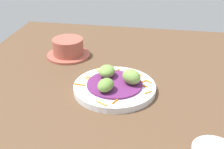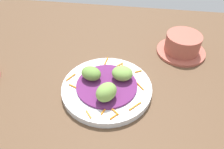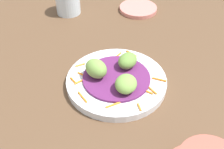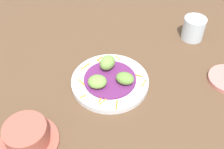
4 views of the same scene
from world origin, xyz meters
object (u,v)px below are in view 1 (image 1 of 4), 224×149
at_px(guac_scoop_left, 106,85).
at_px(terracotta_bowl, 68,48).
at_px(guac_scoop_center, 131,77).
at_px(main_plate, 115,88).
at_px(guac_scoop_right, 107,71).

distance_m(guac_scoop_left, terracotta_bowl, 0.31).
distance_m(guac_scoop_center, terracotta_bowl, 0.31).
height_order(main_plate, guac_scoop_right, guac_scoop_right).
relative_size(main_plate, guac_scoop_right, 4.27).
bearing_deg(terracotta_bowl, main_plate, 134.26).
relative_size(guac_scoop_left, terracotta_bowl, 0.35).
bearing_deg(guac_scoop_left, guac_scoop_center, -141.32).
distance_m(guac_scoop_center, guac_scoop_right, 0.08).
xyz_separation_m(guac_scoop_right, terracotta_bowl, (0.17, -0.17, -0.01)).
xyz_separation_m(main_plate, guac_scoop_right, (0.03, -0.04, 0.03)).
relative_size(guac_scoop_right, terracotta_bowl, 0.36).
distance_m(guac_scoop_left, guac_scoop_center, 0.08).
distance_m(guac_scoop_left, guac_scoop_right, 0.08).
height_order(guac_scoop_left, guac_scoop_right, same).
height_order(main_plate, terracotta_bowl, terracotta_bowl).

